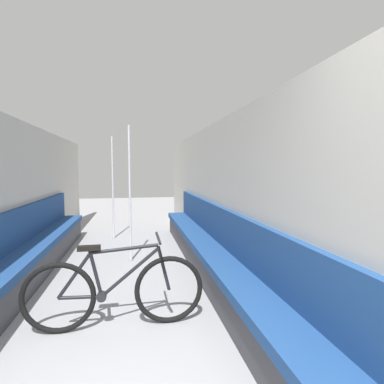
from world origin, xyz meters
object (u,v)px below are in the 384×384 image
at_px(bench_seat_row_left, 21,263).
at_px(bench_seat_row_right, 210,253).
at_px(grab_pole_far, 113,189).
at_px(bicycle, 115,291).
at_px(grab_pole_near, 130,196).

xyz_separation_m(bench_seat_row_left, bench_seat_row_right, (2.46, 0.00, 0.00)).
distance_m(bench_seat_row_right, grab_pole_far, 3.06).
distance_m(bicycle, grab_pole_far, 3.86).
xyz_separation_m(bench_seat_row_left, grab_pole_near, (1.35, 0.86, 0.75)).
bearing_deg(bicycle, bench_seat_row_left, 152.85).
relative_size(bench_seat_row_left, bicycle, 3.60).
height_order(bench_seat_row_left, bench_seat_row_right, same).
xyz_separation_m(bicycle, grab_pole_far, (-0.26, 3.78, 0.71)).
bearing_deg(bicycle, grab_pole_far, 111.60).
bearing_deg(bench_seat_row_right, grab_pole_near, 142.33).
bearing_deg(grab_pole_near, grab_pole_far, 102.52).
relative_size(grab_pole_near, grab_pole_far, 1.00).
height_order(bicycle, grab_pole_near, grab_pole_near).
bearing_deg(grab_pole_near, bench_seat_row_left, -147.51).
bearing_deg(bicycle, grab_pole_near, 104.40).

